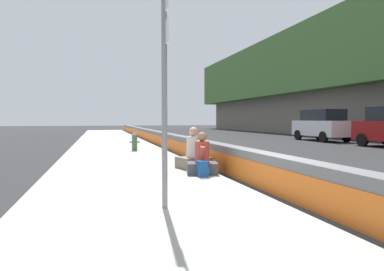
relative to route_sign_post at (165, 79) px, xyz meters
The scene contains 9 objects.
ground_plane 3.41m from the route_sign_post, 70.45° to the right, with size 160.00×160.00×0.00m, color #2B2B2D.
sidewalk_strip 2.32m from the route_sign_post, 13.28° to the left, with size 80.00×4.40×0.14m, color #A8A59E.
jersey_barrier 3.15m from the route_sign_post, 70.43° to the right, with size 76.00×0.45×0.85m.
route_sign_post is the anchor object (origin of this frame).
fire_hydrant 10.19m from the route_sign_post, ahead, with size 0.26×0.46×0.88m.
seated_person_foreground 3.84m from the route_sign_post, 27.61° to the right, with size 0.84×0.93×1.10m.
seated_person_middle 4.72m from the route_sign_post, 22.09° to the right, with size 0.94×1.03×1.21m.
backpack 3.54m from the route_sign_post, 29.21° to the right, with size 0.32×0.28×0.40m.
parked_car_fourth 21.21m from the route_sign_post, 43.57° to the right, with size 4.85×2.17×2.28m.
Camera 1 is at (-6.09, 3.47, 1.57)m, focal length 30.98 mm.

